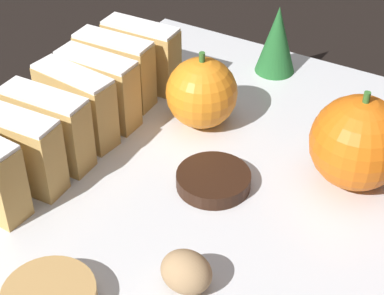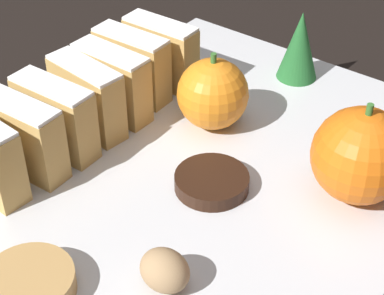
{
  "view_description": "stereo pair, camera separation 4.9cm",
  "coord_description": "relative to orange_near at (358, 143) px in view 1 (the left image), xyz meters",
  "views": [
    {
      "loc": [
        0.2,
        -0.34,
        0.34
      ],
      "look_at": [
        0.0,
        0.0,
        0.04
      ],
      "focal_mm": 60.0,
      "sensor_mm": 36.0,
      "label": 1
    },
    {
      "loc": [
        0.24,
        -0.31,
        0.34
      ],
      "look_at": [
        0.0,
        0.0,
        0.04
      ],
      "focal_mm": 60.0,
      "sensor_mm": 36.0,
      "label": 2
    }
  ],
  "objects": [
    {
      "name": "orange_far",
      "position": [
        -0.14,
        0.01,
        -0.01
      ],
      "size": [
        0.06,
        0.06,
        0.07
      ],
      "color": "orange",
      "rests_on": "serving_platter"
    },
    {
      "name": "stollen_slice_second",
      "position": [
        -0.22,
        -0.13,
        -0.01
      ],
      "size": [
        0.07,
        0.03,
        0.06
      ],
      "color": "tan",
      "rests_on": "serving_platter"
    },
    {
      "name": "walnut",
      "position": [
        -0.06,
        -0.16,
        -0.02
      ],
      "size": [
        0.03,
        0.03,
        0.03
      ],
      "color": "tan",
      "rests_on": "serving_platter"
    },
    {
      "name": "evergreen_sprig",
      "position": [
        -0.12,
        0.12,
        -0.0
      ],
      "size": [
        0.04,
        0.04,
        0.07
      ],
      "color": "#23662D",
      "rests_on": "serving_platter"
    },
    {
      "name": "orange_near",
      "position": [
        0.0,
        0.0,
        0.0
      ],
      "size": [
        0.07,
        0.07,
        0.08
      ],
      "color": "orange",
      "rests_on": "serving_platter"
    },
    {
      "name": "stollen_slice_sixth",
      "position": [
        -0.23,
        0.0,
        -0.01
      ],
      "size": [
        0.07,
        0.03,
        0.06
      ],
      "color": "tan",
      "rests_on": "serving_platter"
    },
    {
      "name": "serving_platter",
      "position": [
        -0.11,
        -0.06,
        -0.04
      ],
      "size": [
        0.34,
        0.46,
        0.01
      ],
      "color": "silver",
      "rests_on": "ground_plane"
    },
    {
      "name": "chocolate_cookie",
      "position": [
        -0.09,
        -0.06,
        -0.03
      ],
      "size": [
        0.06,
        0.06,
        0.01
      ],
      "color": "black",
      "rests_on": "serving_platter"
    },
    {
      "name": "stollen_slice_fourth",
      "position": [
        -0.22,
        -0.06,
        -0.01
      ],
      "size": [
        0.07,
        0.03,
        0.06
      ],
      "color": "tan",
      "rests_on": "serving_platter"
    },
    {
      "name": "stollen_slice_back",
      "position": [
        -0.22,
        0.04,
        -0.01
      ],
      "size": [
        0.07,
        0.03,
        0.06
      ],
      "color": "tan",
      "rests_on": "serving_platter"
    },
    {
      "name": "stollen_slice_fifth",
      "position": [
        -0.22,
        -0.03,
        -0.01
      ],
      "size": [
        0.07,
        0.03,
        0.06
      ],
      "color": "tan",
      "rests_on": "serving_platter"
    },
    {
      "name": "stollen_slice_third",
      "position": [
        -0.22,
        -0.1,
        -0.01
      ],
      "size": [
        0.07,
        0.03,
        0.06
      ],
      "color": "tan",
      "rests_on": "serving_platter"
    },
    {
      "name": "ground_plane",
      "position": [
        -0.11,
        -0.06,
        -0.05
      ],
      "size": [
        6.0,
        6.0,
        0.0
      ],
      "primitive_type": "plane",
      "color": "black"
    }
  ]
}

